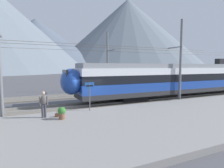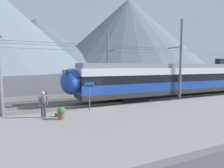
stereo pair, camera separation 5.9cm
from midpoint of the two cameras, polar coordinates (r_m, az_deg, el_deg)
The scene contains 14 objects.
ground_plane at distance 16.00m, azimuth -7.60°, elevation -7.55°, with size 400.00×400.00×0.00m, color #4C4C51.
platform_slab at distance 10.93m, azimuth 1.27°, elevation -12.81°, with size 120.00×8.80×0.32m, color gray.
track_near at distance 16.96m, azimuth -8.64°, elevation -6.59°, with size 120.00×3.00×0.28m.
track_far at distance 22.52m, azimuth -12.76°, elevation -3.70°, with size 120.00×3.00×0.28m.
train_near_platform at distance 23.83m, azimuth 23.17°, elevation 1.72°, with size 29.85×2.96×4.27m.
train_far_track at distance 38.76m, azimuth 31.11°, elevation 2.63°, with size 33.29×2.92×4.27m.
catenary_mast_mid at distance 20.14m, azimuth 20.10°, elevation 6.90°, with size 42.04×2.05×8.21m.
catenary_mast_far_side at distance 26.09m, azimuth -1.17°, elevation 6.98°, with size 42.04×2.59×8.32m.
platform_sign at distance 13.83m, azimuth -6.82°, elevation -1.78°, with size 0.70×0.08×2.09m.
passenger_walking at distance 12.66m, azimuth -20.13°, elevation -5.46°, with size 0.53×0.22×1.69m.
handbag_beside_passenger at distance 12.75m, azimuth -16.26°, elevation -9.07°, with size 0.32×0.18×0.35m.
potted_plant_platform_edge at distance 12.07m, azimuth -15.07°, elevation -8.29°, with size 0.49×0.49×0.77m.
mountain_central_peak at distance 227.69m, azimuth -22.03°, elevation 11.15°, with size 158.99×158.99×56.01m, color #515B6B.
mountain_right_ridge at distance 263.83m, azimuth 4.96°, elevation 14.79°, with size 207.43×207.43×93.68m, color slate.
Camera 2 is at (-4.52, -14.93, 3.57)m, focal length 29.92 mm.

